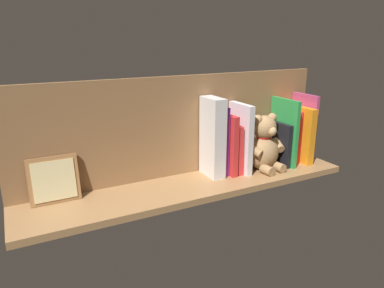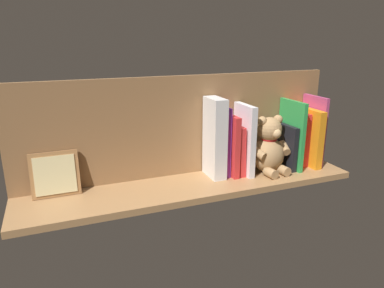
{
  "view_description": "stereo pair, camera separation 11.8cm",
  "coord_description": "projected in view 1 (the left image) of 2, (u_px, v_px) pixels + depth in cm",
  "views": [
    {
      "loc": [
        52.14,
        100.39,
        48.24
      ],
      "look_at": [
        0.0,
        0.0,
        13.78
      ],
      "focal_mm": 33.68,
      "sensor_mm": 36.0,
      "label": 1
    },
    {
      "loc": [
        41.39,
        105.27,
        48.24
      ],
      "look_at": [
        0.0,
        0.0,
        13.78
      ],
      "focal_mm": 33.68,
      "sensor_mm": 36.0,
      "label": 2
    }
  ],
  "objects": [
    {
      "name": "book_9",
      "position": [
        220.0,
        140.0,
        1.28
      ],
      "size": [
        1.67,
        9.52,
        24.63
      ],
      "primitive_type": "cube",
      "color": "purple",
      "rests_on": "ground_plane"
    },
    {
      "name": "picture_frame_leaning",
      "position": [
        54.0,
        180.0,
        1.07
      ],
      "size": [
        14.49,
        3.93,
        14.1
      ],
      "color": "#9E6B3D",
      "rests_on": "ground_plane"
    },
    {
      "name": "book_4",
      "position": [
        284.0,
        132.0,
        1.37
      ],
      "size": [
        1.5,
        14.72,
        25.37
      ],
      "primitive_type": "cube",
      "color": "green",
      "rests_on": "ground_plane"
    },
    {
      "name": "book_3",
      "position": [
        285.0,
        132.0,
        1.4
      ],
      "size": [
        2.45,
        11.6,
        24.27
      ],
      "primitive_type": "cube",
      "rotation": [
        0.0,
        0.02,
        0.0
      ],
      "color": "orange",
      "rests_on": "ground_plane"
    },
    {
      "name": "book_0",
      "position": [
        303.0,
        127.0,
        1.42
      ],
      "size": [
        1.3,
        13.27,
        26.28
      ],
      "primitive_type": "cube",
      "color": "#B23F72",
      "rests_on": "ground_plane"
    },
    {
      "name": "dictionary_thick_white",
      "position": [
        213.0,
        137.0,
        1.25
      ],
      "size": [
        4.69,
        10.8,
        27.95
      ],
      "primitive_type": "cube",
      "color": "silver",
      "rests_on": "ground_plane"
    },
    {
      "name": "book_5",
      "position": [
        278.0,
        143.0,
        1.38
      ],
      "size": [
        1.89,
        13.59,
        16.48
      ],
      "primitive_type": "cube",
      "color": "black",
      "rests_on": "ground_plane"
    },
    {
      "name": "book_1",
      "position": [
        299.0,
        134.0,
        1.41
      ],
      "size": [
        2.83,
        14.66,
        21.73
      ],
      "primitive_type": "cube",
      "color": "orange",
      "rests_on": "ground_plane"
    },
    {
      "name": "shelf_back_panel",
      "position": [
        179.0,
        126.0,
        1.25
      ],
      "size": [
        114.33,
        1.5,
        35.09
      ],
      "primitive_type": "cube",
      "color": "olive",
      "rests_on": "ground_plane"
    },
    {
      "name": "book_7",
      "position": [
        233.0,
        148.0,
        1.3
      ],
      "size": [
        2.86,
        11.07,
        17.94
      ],
      "primitive_type": "cube",
      "rotation": [
        0.0,
        0.04,
        0.0
      ],
      "color": "red",
      "rests_on": "ground_plane"
    },
    {
      "name": "ground_plane",
      "position": [
        192.0,
        186.0,
        1.23
      ],
      "size": [
        114.33,
        24.08,
        2.2
      ],
      "primitive_type": "cube",
      "color": "#A87A4C"
    },
    {
      "name": "book_6",
      "position": [
        240.0,
        138.0,
        1.3
      ],
      "size": [
        2.19,
        12.95,
        25.09
      ],
      "primitive_type": "cube",
      "color": "silver",
      "rests_on": "ground_plane"
    },
    {
      "name": "book_8",
      "position": [
        227.0,
        144.0,
        1.28
      ],
      "size": [
        2.07,
        11.61,
        21.66
      ],
      "primitive_type": "cube",
      "color": "red",
      "rests_on": "ground_plane"
    },
    {
      "name": "teddy_bear",
      "position": [
        264.0,
        145.0,
        1.32
      ],
      "size": [
        16.88,
        14.23,
        20.92
      ],
      "rotation": [
        0.0,
        0.0,
        0.11
      ],
      "color": "tan",
      "rests_on": "ground_plane"
    },
    {
      "name": "book_2",
      "position": [
        289.0,
        135.0,
        1.42
      ],
      "size": [
        2.73,
        10.78,
        20.34
      ],
      "primitive_type": "cube",
      "rotation": [
        0.0,
        0.01,
        0.0
      ],
      "color": "red",
      "rests_on": "ground_plane"
    }
  ]
}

